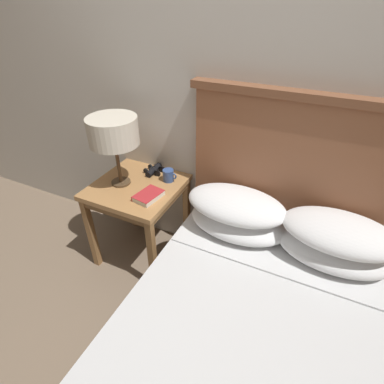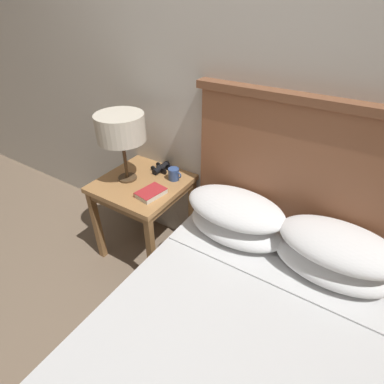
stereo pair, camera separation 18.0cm
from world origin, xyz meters
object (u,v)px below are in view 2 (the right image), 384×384
object	(u,v)px
bed	(230,351)
binoculars_pair	(161,168)
nightstand	(143,191)
book_on_nightstand	(151,193)
table_lamp	(121,129)
coffee_mug	(174,174)

from	to	relation	value
bed	binoculars_pair	distance (m)	1.28
nightstand	book_on_nightstand	xyz separation A→B (m)	(0.16, -0.10, 0.10)
table_lamp	binoculars_pair	size ratio (longest dim) A/B	2.94
book_on_nightstand	coffee_mug	distance (m)	0.24
book_on_nightstand	coffee_mug	bearing A→B (deg)	86.23
nightstand	binoculars_pair	distance (m)	0.22
nightstand	bed	distance (m)	1.17
book_on_nightstand	coffee_mug	size ratio (longest dim) A/B	1.96
bed	coffee_mug	bearing A→B (deg)	139.01
bed	coffee_mug	world-z (taller)	bed
coffee_mug	binoculars_pair	bearing A→B (deg)	161.75
bed	binoculars_pair	world-z (taller)	bed
coffee_mug	book_on_nightstand	bearing A→B (deg)	-93.77
nightstand	bed	size ratio (longest dim) A/B	0.33
bed	table_lamp	bearing A→B (deg)	153.78
book_on_nightstand	binoculars_pair	xyz separation A→B (m)	(-0.13, 0.29, 0.00)
binoculars_pair	book_on_nightstand	bearing A→B (deg)	-65.02
binoculars_pair	coffee_mug	world-z (taller)	coffee_mug
bed	coffee_mug	size ratio (longest dim) A/B	18.89
nightstand	book_on_nightstand	size ratio (longest dim) A/B	3.18
table_lamp	bed	bearing A→B (deg)	-26.22
table_lamp	book_on_nightstand	distance (m)	0.45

